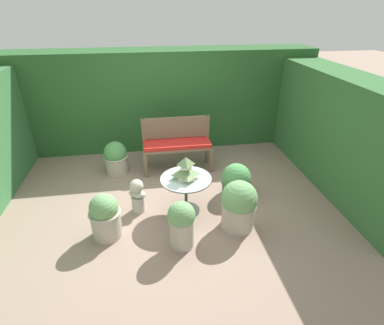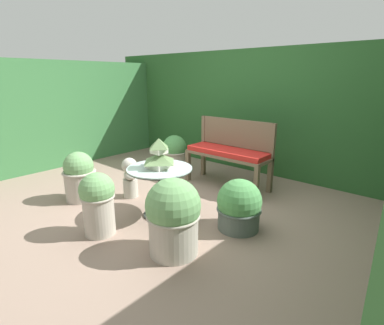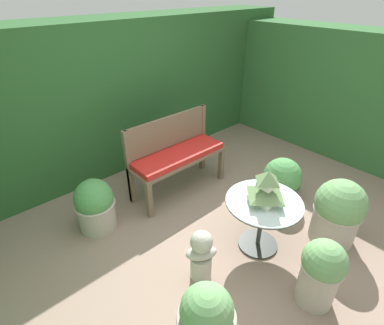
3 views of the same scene
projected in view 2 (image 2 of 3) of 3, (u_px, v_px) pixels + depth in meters
name	position (u px, v px, depth m)	size (l,w,h in m)	color
ground	(165.00, 202.00, 3.84)	(30.00, 30.00, 0.00)	gray
foliage_hedge_back	(259.00, 110.00, 5.24)	(6.40, 0.83, 1.98)	#285628
foliage_hedge_left	(62.00, 113.00, 5.50)	(0.70, 3.50, 1.82)	#38703D
garden_bench	(227.00, 155.00, 4.29)	(1.24, 0.43, 0.55)	brown
bench_backrest	(235.00, 138.00, 4.37)	(1.24, 0.06, 0.96)	brown
patio_table	(160.00, 178.00, 3.37)	(0.73, 0.73, 0.57)	#2D332D
pagoda_birdhouse	(159.00, 155.00, 3.29)	(0.32, 0.32, 0.34)	silver
garden_bust	(130.00, 177.00, 3.95)	(0.32, 0.28, 0.54)	#B7B2A3
potted_plant_table_far	(239.00, 206.00, 3.12)	(0.47, 0.47, 0.54)	#4C5651
potted_plant_table_near	(175.00, 153.00, 5.08)	(0.43, 0.43, 0.60)	#ADA393
potted_plant_hedge_corner	(98.00, 202.00, 2.98)	(0.35, 0.35, 0.65)	#ADA393
potted_plant_path_edge	(173.00, 217.00, 2.65)	(0.49, 0.49, 0.71)	#ADA393
potted_plant_bench_right	(80.00, 176.00, 3.84)	(0.42, 0.42, 0.64)	#ADA393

